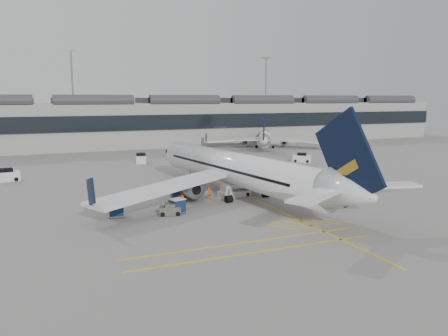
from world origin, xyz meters
name	(u,v)px	position (x,y,z in m)	size (l,w,h in m)	color
ground	(188,216)	(0.00, 0.00, 0.00)	(220.00, 220.00, 0.00)	gray
terminal	(99,123)	(0.00, 71.93, 6.14)	(200.00, 20.45, 12.40)	#9E9E99
light_masts	(85,90)	(-1.67, 86.00, 14.49)	(113.00, 0.60, 25.45)	slate
apron_markings	(236,190)	(10.00, 10.00, 0.01)	(0.25, 60.00, 0.01)	gold
airliner_main	(239,170)	(8.80, 6.35, 3.40)	(39.34, 43.29, 11.57)	silver
airliner_far	(265,137)	(38.21, 54.59, 2.56)	(26.75, 29.50, 8.71)	silver
belt_loader	(233,192)	(8.20, 6.63, 0.60)	(5.19, 2.34, 2.06)	beige
baggage_cart_a	(179,191)	(1.42, 7.93, 1.09)	(2.10, 1.80, 2.04)	gray
baggage_cart_b	(177,206)	(-0.70, 1.50, 0.88)	(1.89, 1.71, 1.64)	gray
baggage_cart_c	(186,188)	(2.93, 9.64, 0.93)	(2.03, 1.86, 1.74)	gray
baggage_cart_d	(116,209)	(-6.98, 2.56, 0.89)	(1.71, 1.47, 1.66)	gray
ramp_agent_a	(209,193)	(4.86, 6.50, 0.78)	(0.57, 0.37, 1.56)	#FF590D
ramp_agent_b	(182,196)	(1.29, 6.24, 0.78)	(0.76, 0.59, 1.57)	#F75A0D
pushback_tug	(170,210)	(-1.57, 1.25, 0.55)	(2.47, 1.85, 1.24)	#565749
safety_cone_nose	(191,180)	(6.55, 18.46, 0.23)	(0.33, 0.33, 0.46)	#F24C0A
safety_cone_engine	(308,194)	(17.01, 3.23, 0.22)	(0.32, 0.32, 0.44)	#F24C0A
service_van_left	(6,176)	(-18.95, 29.16, 0.86)	(4.00, 2.45, 1.93)	silver
service_van_mid	(141,158)	(3.63, 40.03, 0.85)	(2.51, 3.99, 1.91)	silver
service_van_right	(302,158)	(32.70, 29.04, 0.79)	(3.79, 3.46, 1.77)	silver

